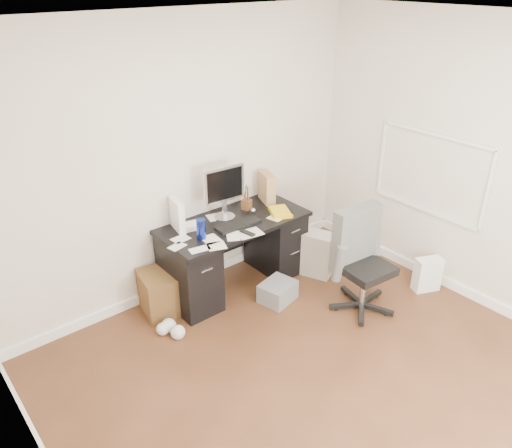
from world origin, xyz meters
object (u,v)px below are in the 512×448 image
(wicker_basket, at_px, (164,291))
(keyboard, at_px, (238,225))
(pc_tower, at_px, (310,252))
(office_chair, at_px, (366,263))
(desk, at_px, (235,251))
(lcd_monitor, at_px, (224,192))

(wicker_basket, bearing_deg, keyboard, -15.22)
(pc_tower, height_order, wicker_basket, pc_tower)
(office_chair, bearing_deg, pc_tower, 90.58)
(desk, height_order, wicker_basket, desk)
(pc_tower, bearing_deg, desk, 134.61)
(desk, relative_size, pc_tower, 3.05)
(wicker_basket, bearing_deg, office_chair, -38.86)
(wicker_basket, bearing_deg, desk, -6.60)
(wicker_basket, bearing_deg, lcd_monitor, 1.46)
(keyboard, relative_size, office_chair, 0.44)
(lcd_monitor, xyz_separation_m, office_chair, (0.74, -1.23, -0.52))
(desk, relative_size, lcd_monitor, 2.70)
(desk, height_order, keyboard, keyboard)
(lcd_monitor, xyz_separation_m, pc_tower, (0.81, -0.43, -0.78))
(desk, xyz_separation_m, lcd_monitor, (-0.03, 0.11, 0.63))
(lcd_monitor, bearing_deg, pc_tower, -23.17)
(lcd_monitor, relative_size, wicker_basket, 1.35)
(desk, relative_size, keyboard, 3.29)
(office_chair, relative_size, pc_tower, 2.09)
(lcd_monitor, height_order, pc_tower, lcd_monitor)
(desk, distance_m, pc_tower, 0.86)
(office_chair, height_order, pc_tower, office_chair)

